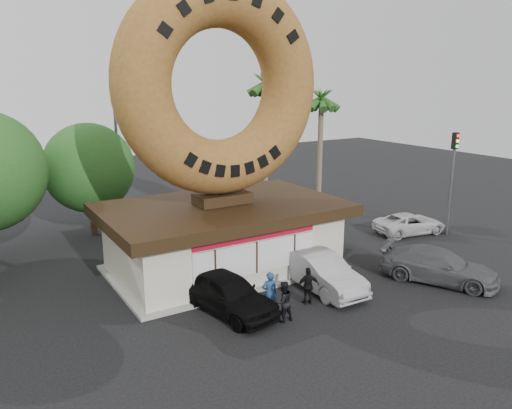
{
  "coord_description": "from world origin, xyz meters",
  "views": [
    {
      "loc": [
        -10.6,
        -14.39,
        9.02
      ],
      "look_at": [
        0.64,
        4.0,
        3.59
      ],
      "focal_mm": 35.0,
      "sensor_mm": 36.0,
      "label": 1
    }
  ],
  "objects": [
    {
      "name": "car_silver",
      "position": [
        2.54,
        1.65,
        0.79
      ],
      "size": [
        1.78,
        4.86,
        1.59
      ],
      "primitive_type": "imported",
      "rotation": [
        0.0,
        0.0,
        -0.02
      ],
      "color": "#9D9DA2",
      "rests_on": "ground"
    },
    {
      "name": "palm_near",
      "position": [
        7.5,
        14.0,
        8.41
      ],
      "size": [
        2.6,
        2.6,
        9.75
      ],
      "color": "#726651",
      "rests_on": "ground"
    },
    {
      "name": "car_black",
      "position": [
        -2.01,
        1.79,
        0.8
      ],
      "size": [
        2.74,
        4.94,
        1.59
      ],
      "primitive_type": "imported",
      "rotation": [
        0.0,
        0.0,
        0.19
      ],
      "color": "black",
      "rests_on": "ground"
    },
    {
      "name": "donut_shop",
      "position": [
        0.0,
        5.98,
        1.77
      ],
      "size": [
        11.2,
        7.2,
        3.8
      ],
      "color": "beige",
      "rests_on": "ground"
    },
    {
      "name": "car_white",
      "position": [
        12.26,
        5.3,
        0.61
      ],
      "size": [
        4.68,
        2.75,
        1.22
      ],
      "primitive_type": "imported",
      "rotation": [
        0.0,
        0.0,
        1.4
      ],
      "color": "silver",
      "rests_on": "ground"
    },
    {
      "name": "person_center",
      "position": [
        -0.6,
        -0.01,
        0.81
      ],
      "size": [
        0.79,
        0.61,
        1.62
      ],
      "primitive_type": "imported",
      "rotation": [
        0.0,
        0.0,
        3.14
      ],
      "color": "black",
      "rests_on": "ground"
    },
    {
      "name": "person_right",
      "position": [
        1.14,
        0.7,
        0.79
      ],
      "size": [
        1.0,
        0.68,
        1.58
      ],
      "primitive_type": "imported",
      "rotation": [
        0.0,
        0.0,
        2.79
      ],
      "color": "black",
      "rests_on": "ground"
    },
    {
      "name": "person_left",
      "position": [
        -0.71,
        0.77,
        0.88
      ],
      "size": [
        0.73,
        0.57,
        1.76
      ],
      "primitive_type": "imported",
      "rotation": [
        0.0,
        0.0,
        2.88
      ],
      "color": "navy",
      "rests_on": "ground"
    },
    {
      "name": "ground",
      "position": [
        0.0,
        0.0,
        0.0
      ],
      "size": [
        90.0,
        90.0,
        0.0
      ],
      "primitive_type": "plane",
      "color": "black",
      "rests_on": "ground"
    },
    {
      "name": "car_grey",
      "position": [
        7.67,
        -0.51,
        0.75
      ],
      "size": [
        4.33,
        5.55,
        1.5
      ],
      "primitive_type": "imported",
      "rotation": [
        0.0,
        0.0,
        0.5
      ],
      "color": "#56585B",
      "rests_on": "ground"
    },
    {
      "name": "palm_far",
      "position": [
        11.0,
        12.5,
        7.48
      ],
      "size": [
        2.6,
        2.6,
        8.75
      ],
      "color": "#726651",
      "rests_on": "ground"
    },
    {
      "name": "street_lamp",
      "position": [
        -1.86,
        16.0,
        4.48
      ],
      "size": [
        2.11,
        0.2,
        8.0
      ],
      "color": "#59595E",
      "rests_on": "ground"
    },
    {
      "name": "traffic_signal",
      "position": [
        14.0,
        3.99,
        3.87
      ],
      "size": [
        0.3,
        0.38,
        6.07
      ],
      "color": "#59595E",
      "rests_on": "ground"
    },
    {
      "name": "giant_donut",
      "position": [
        0.0,
        6.0,
        8.75
      ],
      "size": [
        9.9,
        2.52,
        9.9
      ],
      "primitive_type": "torus",
      "rotation": [
        1.57,
        0.0,
        0.0
      ],
      "color": "#97632C",
      "rests_on": "donut_shop"
    },
    {
      "name": "tree_mid",
      "position": [
        -4.0,
        15.0,
        4.02
      ],
      "size": [
        5.2,
        5.2,
        6.63
      ],
      "color": "#473321",
      "rests_on": "ground"
    }
  ]
}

